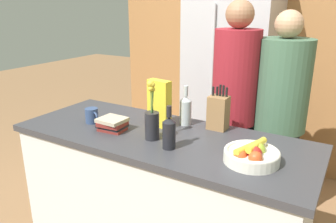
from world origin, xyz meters
TOP-DOWN VIEW (x-y plane):
  - kitchen_island at (0.00, 0.00)m, footprint 1.83×0.71m
  - back_wall_wood at (0.00, 1.77)m, footprint 3.03×0.12m
  - refrigerator at (-0.08, 1.41)m, footprint 0.79×0.62m
  - fruit_bowl at (0.58, -0.09)m, footprint 0.27×0.27m
  - knife_block at (0.26, 0.27)m, footprint 0.12×0.10m
  - flower_vase at (-0.01, -0.08)m, footprint 0.08×0.08m
  - cereal_box at (-0.08, 0.12)m, footprint 0.16×0.08m
  - coffee_mug at (-0.50, -0.06)m, footprint 0.12×0.08m
  - book_stack at (-0.29, -0.10)m, footprint 0.18×0.15m
  - bottle_oil at (0.05, 0.23)m, footprint 0.08×0.08m
  - bottle_vinegar at (0.15, -0.15)m, footprint 0.07×0.07m
  - person_at_sink at (0.22, 0.66)m, footprint 0.33×0.33m
  - person_in_blue at (0.53, 0.77)m, footprint 0.38×0.38m

SIDE VIEW (x-z plane):
  - kitchen_island at x=0.00m, z-range 0.00..0.89m
  - person_in_blue at x=0.53m, z-range 0.09..1.69m
  - book_stack at x=-0.29m, z-range 0.89..0.97m
  - fruit_bowl at x=0.58m, z-range 0.88..0.98m
  - coffee_mug at x=-0.50m, z-range 0.89..0.99m
  - person_at_sink at x=0.22m, z-range 0.11..1.78m
  - bottle_vinegar at x=0.15m, z-range 0.86..1.10m
  - bottle_oil at x=0.05m, z-range 0.86..1.12m
  - refrigerator at x=-0.08m, z-range 0.00..1.99m
  - flower_vase at x=-0.01m, z-range 0.82..1.17m
  - knife_block at x=0.26m, z-range 0.85..1.14m
  - cereal_box at x=-0.08m, z-range 0.89..1.19m
  - back_wall_wood at x=0.00m, z-range 0.00..2.60m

